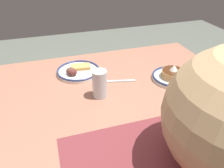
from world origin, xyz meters
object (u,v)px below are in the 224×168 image
at_px(plate_center_pancakes, 78,71).
at_px(drinking_glass, 99,85).
at_px(butter_knife, 136,137).
at_px(plate_near_main, 173,76).
at_px(fork_near, 116,81).

bearing_deg(plate_center_pancakes, drinking_glass, 103.48).
bearing_deg(butter_knife, plate_center_pancakes, -77.49).
height_order(plate_near_main, fork_near, plate_near_main).
bearing_deg(fork_near, plate_near_main, 167.49).
bearing_deg(fork_near, plate_center_pancakes, -40.77).
bearing_deg(drinking_glass, plate_center_pancakes, -76.52).
distance_m(plate_near_main, fork_near, 0.30).
distance_m(plate_near_main, butter_knife, 0.47).
bearing_deg(butter_knife, drinking_glass, -78.30).
xyz_separation_m(plate_center_pancakes, drinking_glass, (-0.06, 0.24, 0.04)).
relative_size(plate_near_main, fork_near, 1.10).
xyz_separation_m(plate_near_main, plate_center_pancakes, (0.46, -0.21, -0.01)).
distance_m(plate_center_pancakes, fork_near, 0.23).
xyz_separation_m(plate_near_main, drinking_glass, (0.40, 0.03, 0.04)).
distance_m(drinking_glass, fork_near, 0.16).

